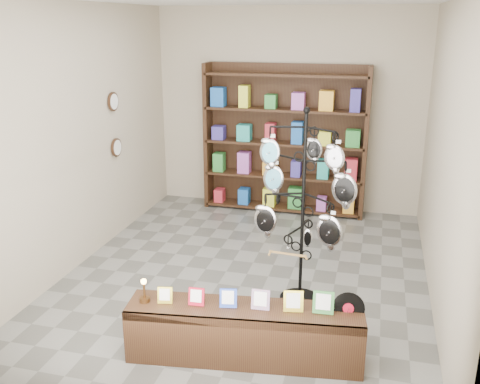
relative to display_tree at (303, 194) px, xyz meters
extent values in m
plane|color=slate|center=(-0.68, 0.44, -1.17)|extent=(5.00, 5.00, 0.00)
plane|color=#ADA18B|center=(-0.68, 2.94, 0.33)|extent=(4.00, 0.00, 4.00)
plane|color=#ADA18B|center=(-0.68, -2.06, 0.33)|extent=(4.00, 0.00, 4.00)
plane|color=#ADA18B|center=(-2.68, 0.44, 0.33)|extent=(0.00, 5.00, 5.00)
plane|color=#ADA18B|center=(1.32, 0.44, 0.33)|extent=(0.00, 5.00, 5.00)
cylinder|color=black|center=(0.00, 0.00, -1.15)|extent=(0.48, 0.48, 0.03)
cylinder|color=black|center=(0.00, 0.00, -0.18)|extent=(0.04, 0.04, 1.97)
sphere|color=black|center=(0.00, 0.00, 0.82)|extent=(0.07, 0.07, 0.07)
ellipsoid|color=silver|center=(0.04, 0.20, -0.55)|extent=(0.11, 0.05, 0.21)
cube|color=tan|center=(-0.10, -0.26, -0.54)|extent=(0.37, 0.05, 0.04)
cube|color=black|center=(-0.31, -1.13, -0.92)|extent=(2.03, 0.66, 0.49)
cube|color=gold|center=(-0.98, -1.22, -0.61)|extent=(0.13, 0.06, 0.15)
cube|color=#AC0D22|center=(-0.71, -1.18, -0.60)|extent=(0.14, 0.07, 0.15)
cube|color=#263FA5|center=(-0.45, -1.15, -0.60)|extent=(0.15, 0.07, 0.16)
cube|color=#E54C33|center=(-0.18, -1.11, -0.59)|extent=(0.16, 0.07, 0.17)
cube|color=gold|center=(0.09, -1.08, -0.59)|extent=(0.17, 0.08, 0.18)
cube|color=#337233|center=(0.33, -1.04, -0.58)|extent=(0.18, 0.08, 0.19)
cylinder|color=black|center=(0.54, -0.97, -0.65)|extent=(0.28, 0.10, 0.27)
cylinder|color=#AC0D22|center=(0.54, -0.97, -0.65)|extent=(0.09, 0.04, 0.09)
cylinder|color=#4F3116|center=(-1.16, -1.24, -0.66)|extent=(0.09, 0.09, 0.04)
cylinder|color=#4F3116|center=(-1.16, -1.24, -0.58)|extent=(0.02, 0.02, 0.13)
sphere|color=#FFBF59|center=(-1.16, -1.24, -0.49)|extent=(0.05, 0.05, 0.05)
cube|color=black|center=(-0.68, 2.88, -0.07)|extent=(2.40, 0.04, 2.20)
cube|color=black|center=(-1.86, 2.72, -0.07)|extent=(0.06, 0.36, 2.20)
cube|color=black|center=(0.50, 2.72, -0.07)|extent=(0.06, 0.36, 2.20)
cube|color=black|center=(-0.68, 2.72, -1.12)|extent=(2.36, 0.36, 0.04)
cube|color=black|center=(-0.68, 2.72, -0.62)|extent=(2.36, 0.36, 0.03)
cube|color=black|center=(-0.68, 2.72, -0.12)|extent=(2.36, 0.36, 0.04)
cube|color=black|center=(-0.68, 2.72, 0.38)|extent=(2.36, 0.36, 0.04)
cube|color=black|center=(-0.68, 2.72, 0.88)|extent=(2.36, 0.36, 0.04)
cylinder|color=black|center=(-2.65, 1.24, 0.63)|extent=(0.03, 0.24, 0.24)
cylinder|color=black|center=(-2.65, 1.24, 0.03)|extent=(0.03, 0.24, 0.24)
camera|label=1|loc=(0.66, -4.97, 1.61)|focal=40.00mm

